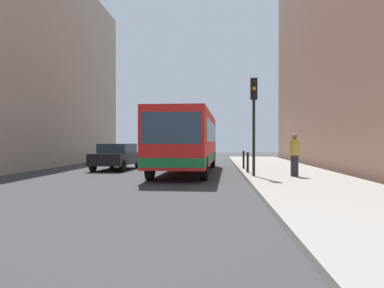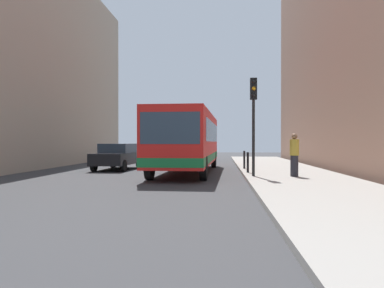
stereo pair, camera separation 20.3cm
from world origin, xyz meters
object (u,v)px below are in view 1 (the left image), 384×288
Objects in this scene: pedestrian_near_signal at (295,155)px; bollard_mid at (244,160)px; bollard_near at (248,162)px; traffic_light at (254,108)px; car_beside_bus at (117,156)px; bus at (188,139)px.

bollard_mid is at bearing 30.06° from pedestrian_near_signal.
pedestrian_near_signal is at bearing -46.60° from bollard_near.
bollard_mid is at bearing 91.28° from traffic_light.
car_beside_bus is at bearing 143.83° from traffic_light.
bus is 6.23× the size of pedestrian_near_signal.
bus is 2.71× the size of traffic_light.
traffic_light is at bearing -88.72° from bollard_mid.
car_beside_bus is (-4.18, 1.71, -0.94)m from bus.
bollard_mid is 4.87m from pedestrian_near_signal.
traffic_light is 2.58m from pedestrian_near_signal.
car_beside_bus is 9.23m from traffic_light.
bollard_near is (2.95, -1.73, -1.10)m from bus.
car_beside_bus is 7.17m from bollard_mid.
traffic_light is 5.08m from bollard_mid.
bollard_mid is (2.95, 0.91, -1.10)m from bus.
traffic_light is 3.02m from bollard_near.
bollard_mid is at bearing 90.00° from bollard_near.
bollard_mid is 0.53× the size of pedestrian_near_signal.
bus is 4.61m from car_beside_bus.
bollard_near is (-0.10, 1.85, -2.38)m from traffic_light.
pedestrian_near_signal is at bearing 144.72° from bus.
bollard_near is at bearing 93.09° from traffic_light.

